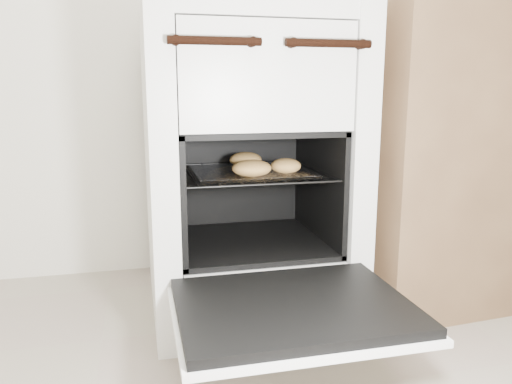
# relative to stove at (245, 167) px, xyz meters

# --- Properties ---
(stove) EXTENTS (0.56, 0.62, 0.85)m
(stove) POSITION_rel_stove_xyz_m (0.00, 0.00, 0.00)
(stove) COLOR white
(stove) RESTS_ON ground
(oven_door) EXTENTS (0.50, 0.39, 0.04)m
(oven_door) POSITION_rel_stove_xyz_m (0.00, -0.47, -0.23)
(oven_door) COLOR black
(oven_door) RESTS_ON stove
(oven_rack) EXTENTS (0.41, 0.39, 0.01)m
(oven_rack) POSITION_rel_stove_xyz_m (0.00, -0.06, -0.01)
(oven_rack) COLOR black
(oven_rack) RESTS_ON stove
(foil_sheet) EXTENTS (0.32, 0.28, 0.01)m
(foil_sheet) POSITION_rel_stove_xyz_m (0.00, -0.08, 0.00)
(foil_sheet) COLOR white
(foil_sheet) RESTS_ON oven_rack
(baked_rolls) EXTENTS (0.22, 0.28, 0.04)m
(baked_rolls) POSITION_rel_stove_xyz_m (0.01, -0.11, 0.02)
(baked_rolls) COLOR tan
(baked_rolls) RESTS_ON foil_sheet
(counter) EXTENTS (0.98, 0.69, 0.94)m
(counter) POSITION_rel_stove_xyz_m (0.78, 0.04, 0.05)
(counter) COLOR brown
(counter) RESTS_ON ground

